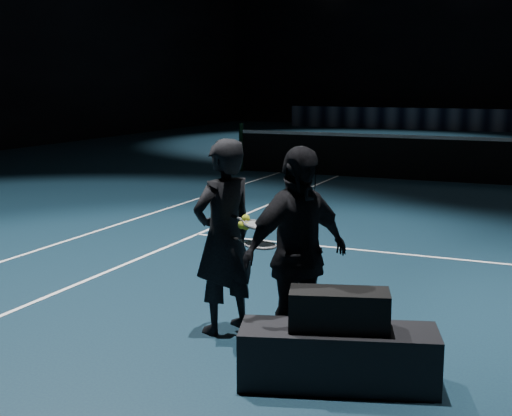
{
  "coord_description": "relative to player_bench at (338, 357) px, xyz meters",
  "views": [
    {
      "loc": [
        0.41,
        -14.78,
        2.09
      ],
      "look_at": [
        -1.76,
        -9.8,
        1.1
      ],
      "focal_mm": 50.0,
      "sensor_mm": 36.0,
      "label": 1
    }
  ],
  "objects": [
    {
      "name": "net_post_left",
      "position": [
        -5.48,
        10.29,
        0.35
      ],
      "size": [
        0.1,
        0.1,
        1.1
      ],
      "primitive_type": "cylinder",
      "color": "black",
      "rests_on": "floor"
    },
    {
      "name": "player_bench",
      "position": [
        0.0,
        0.0,
        0.0
      ],
      "size": [
        1.43,
        0.83,
        0.41
      ],
      "primitive_type": "cube",
      "rotation": [
        0.0,
        0.0,
        0.3
      ],
      "color": "black",
      "rests_on": "floor"
    },
    {
      "name": "racket_bag",
      "position": [
        0.0,
        0.0,
        0.34
      ],
      "size": [
        0.73,
        0.48,
        0.27
      ],
      "primitive_type": "cube",
      "rotation": [
        0.0,
        0.0,
        0.3
      ],
      "color": "black",
      "rests_on": "player_bench"
    },
    {
      "name": "bag_signature",
      "position": [
        0.0,
        -0.15,
        0.34
      ],
      "size": [
        0.3,
        0.1,
        0.09
      ],
      "primitive_type": "cube",
      "rotation": [
        0.0,
        0.0,
        0.3
      ],
      "color": "white",
      "rests_on": "racket_bag"
    },
    {
      "name": "player_a",
      "position": [
        -1.19,
        0.66,
        0.61
      ],
      "size": [
        0.6,
        0.7,
        1.62
      ],
      "primitive_type": "imported",
      "rotation": [
        0.0,
        0.0,
        -2.02
      ],
      "color": "black",
      "rests_on": "floor"
    },
    {
      "name": "player_b",
      "position": [
        -0.42,
        0.3,
        0.61
      ],
      "size": [
        0.82,
        1.02,
        1.62
      ],
      "primitive_type": "imported",
      "rotation": [
        0.0,
        0.0,
        1.05
      ],
      "color": "black",
      "rests_on": "floor"
    },
    {
      "name": "racket_lower",
      "position": [
        -0.79,
        0.47,
        0.61
      ],
      "size": [
        0.71,
        0.48,
        0.03
      ],
      "primitive_type": null,
      "rotation": [
        0.0,
        0.0,
        -0.43
      ],
      "color": "black",
      "rests_on": "player_a"
    },
    {
      "name": "racket_upper",
      "position": [
        -0.81,
        0.53,
        0.76
      ],
      "size": [
        0.71,
        0.45,
        0.1
      ],
      "primitive_type": null,
      "rotation": [
        0.0,
        0.1,
        -0.36
      ],
      "color": "black",
      "rests_on": "player_b"
    },
    {
      "name": "tennis_balls",
      "position": [
        -0.96,
        0.55,
        0.76
      ],
      "size": [
        0.12,
        0.1,
        0.12
      ],
      "primitive_type": null,
      "color": "#C7D02C",
      "rests_on": "racket_upper"
    }
  ]
}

